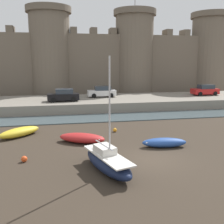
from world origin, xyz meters
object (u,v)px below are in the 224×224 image
(rowboat_midflat_right, at_px, (82,138))
(car_quay_centre_east, at_px, (102,92))
(rowboat_foreground_left, at_px, (20,132))
(mooring_buoy_near_channel, at_px, (115,130))
(rowboat_midflat_centre, at_px, (164,142))
(car_quay_west, at_px, (64,95))
(car_quay_east, at_px, (205,90))
(mooring_buoy_mid_mud, at_px, (24,159))
(sailboat_near_channel_left, at_px, (108,161))

(rowboat_midflat_right, distance_m, car_quay_centre_east, 17.96)
(rowboat_foreground_left, relative_size, mooring_buoy_near_channel, 10.31)
(rowboat_midflat_right, bearing_deg, car_quay_centre_east, 76.01)
(car_quay_centre_east, bearing_deg, rowboat_midflat_centre, -84.61)
(car_quay_west, relative_size, car_quay_east, 1.00)
(mooring_buoy_near_channel, height_order, car_quay_centre_east, car_quay_centre_east)
(rowboat_midflat_centre, distance_m, mooring_buoy_mid_mud, 10.35)
(rowboat_foreground_left, bearing_deg, car_quay_east, 27.94)
(car_quay_west, height_order, car_quay_east, same)
(rowboat_midflat_centre, relative_size, car_quay_centre_east, 0.86)
(rowboat_foreground_left, distance_m, car_quay_centre_east, 17.53)
(car_quay_centre_east, bearing_deg, car_quay_east, -3.23)
(mooring_buoy_mid_mud, xyz_separation_m, car_quay_west, (2.82, 17.74, 1.89))
(car_quay_east, bearing_deg, rowboat_midflat_right, -141.21)
(rowboat_foreground_left, height_order, car_quay_east, car_quay_east)
(mooring_buoy_mid_mud, xyz_separation_m, car_quay_centre_east, (8.43, 20.83, 1.89))
(rowboat_foreground_left, distance_m, rowboat_midflat_right, 5.98)
(rowboat_midflat_right, xyz_separation_m, mooring_buoy_mid_mud, (-4.10, -3.49, -0.19))
(rowboat_midflat_centre, xyz_separation_m, mooring_buoy_near_channel, (-2.88, 5.02, -0.20))
(mooring_buoy_near_channel, bearing_deg, car_quay_west, 111.58)
(mooring_buoy_near_channel, relative_size, car_quay_east, 0.09)
(mooring_buoy_near_channel, distance_m, mooring_buoy_mid_mud, 9.62)
(sailboat_near_channel_left, distance_m, mooring_buoy_mid_mud, 5.77)
(sailboat_near_channel_left, relative_size, mooring_buoy_mid_mud, 16.89)
(rowboat_midflat_right, distance_m, car_quay_west, 14.41)
(rowboat_midflat_right, height_order, car_quay_east, car_quay_east)
(rowboat_foreground_left, height_order, mooring_buoy_mid_mud, rowboat_foreground_left)
(car_quay_centre_east, relative_size, car_quay_east, 1.00)
(rowboat_foreground_left, xyz_separation_m, car_quay_west, (4.01, 11.47, 1.68))
(sailboat_near_channel_left, distance_m, car_quay_west, 20.43)
(rowboat_midflat_centre, relative_size, mooring_buoy_mid_mud, 8.75)
(mooring_buoy_near_channel, height_order, car_quay_west, car_quay_west)
(rowboat_foreground_left, distance_m, mooring_buoy_mid_mud, 6.38)
(car_quay_west, distance_m, car_quay_east, 21.84)
(mooring_buoy_near_channel, bearing_deg, mooring_buoy_mid_mud, -140.28)
(mooring_buoy_mid_mud, distance_m, car_quay_east, 31.68)
(rowboat_midflat_centre, xyz_separation_m, sailboat_near_channel_left, (-5.10, -3.63, 0.25))
(mooring_buoy_near_channel, xyz_separation_m, mooring_buoy_mid_mud, (-7.40, -6.15, 0.02))
(rowboat_midflat_right, xyz_separation_m, car_quay_west, (-1.29, 14.25, 1.69))
(rowboat_foreground_left, relative_size, car_quay_west, 0.92)
(rowboat_midflat_right, xyz_separation_m, mooring_buoy_near_channel, (3.30, 2.66, -0.21))
(mooring_buoy_near_channel, height_order, mooring_buoy_mid_mud, mooring_buoy_mid_mud)
(sailboat_near_channel_left, bearing_deg, car_quay_west, 96.66)
(rowboat_midflat_right, relative_size, mooring_buoy_near_channel, 11.20)
(rowboat_foreground_left, relative_size, car_quay_centre_east, 0.92)
(rowboat_midflat_right, bearing_deg, sailboat_near_channel_left, -79.78)
(mooring_buoy_mid_mud, relative_size, car_quay_centre_east, 0.10)
(mooring_buoy_near_channel, distance_m, car_quay_west, 12.61)
(car_quay_centre_east, bearing_deg, rowboat_midflat_right, -103.99)
(sailboat_near_channel_left, relative_size, car_quay_centre_east, 1.66)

